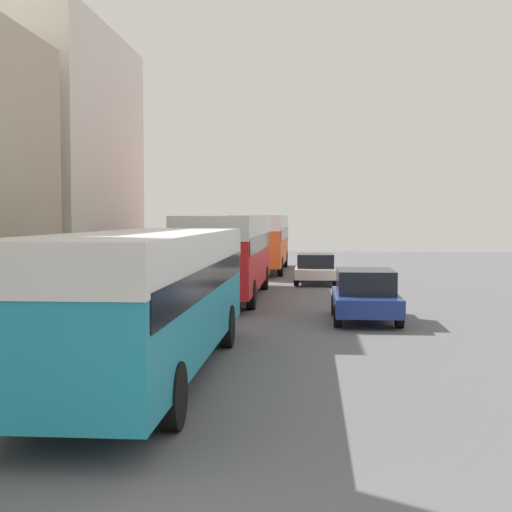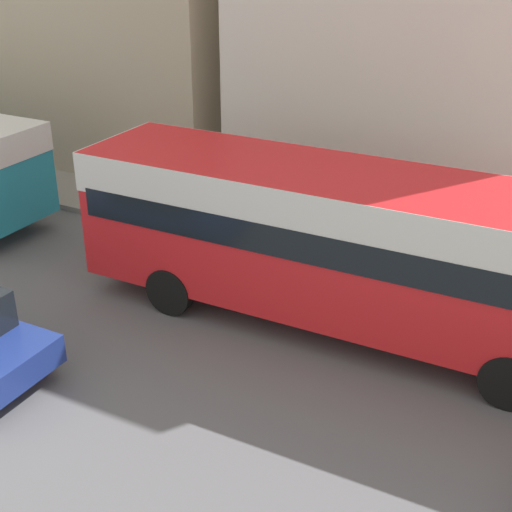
% 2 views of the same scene
% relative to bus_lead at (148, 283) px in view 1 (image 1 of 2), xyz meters
% --- Properties ---
extents(building_far_terrace, '(5.95, 9.62, 10.10)m').
position_rel_bus_lead_xyz_m(building_far_terrace, '(-7.33, 13.13, 3.22)').
color(building_far_terrace, silver).
rests_on(building_far_terrace, ground_plane).
extents(bus_lead, '(2.53, 10.71, 2.80)m').
position_rel_bus_lead_xyz_m(bus_lead, '(0.00, 0.00, 0.00)').
color(bus_lead, teal).
rests_on(bus_lead, ground_plane).
extents(bus_following, '(2.61, 10.72, 3.13)m').
position_rel_bus_lead_xyz_m(bus_following, '(-0.06, 13.57, 0.19)').
color(bus_following, red).
rests_on(bus_following, ground_plane).
extents(bus_third_in_line, '(2.64, 10.65, 3.19)m').
position_rel_bus_lead_xyz_m(bus_third_in_line, '(0.28, 27.05, 0.23)').
color(bus_third_in_line, '#EA5B23').
rests_on(bus_third_in_line, ground_plane).
extents(car_crossing, '(1.95, 3.85, 1.39)m').
position_rel_bus_lead_xyz_m(car_crossing, '(3.28, 19.68, -1.10)').
color(car_crossing, silver).
rests_on(car_crossing, ground_plane).
extents(car_far_curb, '(1.93, 4.05, 1.53)m').
position_rel_bus_lead_xyz_m(car_far_curb, '(4.71, 7.87, -1.04)').
color(car_far_curb, navy).
rests_on(car_far_curb, ground_plane).
extents(pedestrian_near_curb, '(0.43, 0.43, 1.74)m').
position_rel_bus_lead_xyz_m(pedestrian_near_curb, '(-3.14, 17.62, -0.81)').
color(pedestrian_near_curb, '#232838').
rests_on(pedestrian_near_curb, sidewalk).
extents(pedestrian_walking_away, '(0.39, 0.39, 1.79)m').
position_rel_bus_lead_xyz_m(pedestrian_walking_away, '(-2.51, 2.56, -0.77)').
color(pedestrian_walking_away, '#232838').
rests_on(pedestrian_walking_away, sidewalk).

